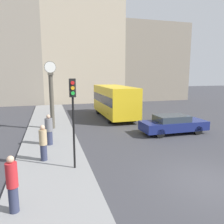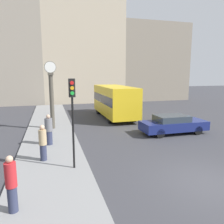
# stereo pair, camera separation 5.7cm
# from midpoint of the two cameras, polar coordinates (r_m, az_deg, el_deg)

# --- Properties ---
(ground_plane) EXTENTS (120.00, 120.00, 0.00)m
(ground_plane) POSITION_cam_midpoint_polar(r_m,az_deg,el_deg) (9.68, 23.86, -16.54)
(ground_plane) COLOR #38383D
(sidewalk_corner) EXTENTS (3.30, 25.23, 0.14)m
(sidewalk_corner) POSITION_cam_midpoint_polar(r_m,az_deg,el_deg) (17.64, -15.97, -3.97)
(sidewalk_corner) COLOR gray
(sidewalk_corner) RESTS_ON ground_plane
(building_row) EXTENTS (32.03, 5.00, 19.04)m
(building_row) POSITION_cam_midpoint_polar(r_m,az_deg,el_deg) (33.75, -9.22, 16.16)
(building_row) COLOR gray
(building_row) RESTS_ON ground_plane
(sedan_car) EXTENTS (4.70, 1.77, 1.32)m
(sedan_car) POSITION_cam_midpoint_polar(r_m,az_deg,el_deg) (16.08, 15.58, -3.04)
(sedan_car) COLOR navy
(sedan_car) RESTS_ON ground_plane
(bus_distant) EXTENTS (2.56, 7.47, 3.02)m
(bus_distant) POSITION_cam_midpoint_polar(r_m,az_deg,el_deg) (21.07, 0.57, 3.17)
(bus_distant) COLOR gold
(bus_distant) RESTS_ON ground_plane
(traffic_light_near) EXTENTS (0.26, 0.24, 3.86)m
(traffic_light_near) POSITION_cam_midpoint_polar(r_m,az_deg,el_deg) (9.22, -10.34, 1.75)
(traffic_light_near) COLOR black
(traffic_light_near) RESTS_ON sidewalk_corner
(street_clock) EXTENTS (0.84, 0.40, 4.95)m
(street_clock) POSITION_cam_midpoint_polar(r_m,az_deg,el_deg) (16.72, -15.62, 4.07)
(street_clock) COLOR #4C473D
(street_clock) RESTS_ON sidewalk_corner
(pedestrian_tan_coat) EXTENTS (0.36, 0.36, 1.72)m
(pedestrian_tan_coat) POSITION_cam_midpoint_polar(r_m,az_deg,el_deg) (10.82, -17.66, -7.69)
(pedestrian_tan_coat) COLOR #2D334C
(pedestrian_tan_coat) RESTS_ON sidewalk_corner
(pedestrian_grey_jacket) EXTENTS (0.43, 0.43, 1.77)m
(pedestrian_grey_jacket) POSITION_cam_midpoint_polar(r_m,az_deg,el_deg) (13.09, -16.27, -4.52)
(pedestrian_grey_jacket) COLOR #2D334C
(pedestrian_grey_jacket) RESTS_ON sidewalk_corner
(pedestrian_red_top) EXTENTS (0.33, 0.33, 1.75)m
(pedestrian_red_top) POSITION_cam_midpoint_polar(r_m,az_deg,el_deg) (7.29, -24.79, -16.74)
(pedestrian_red_top) COLOR #2D334C
(pedestrian_red_top) RESTS_ON sidewalk_corner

